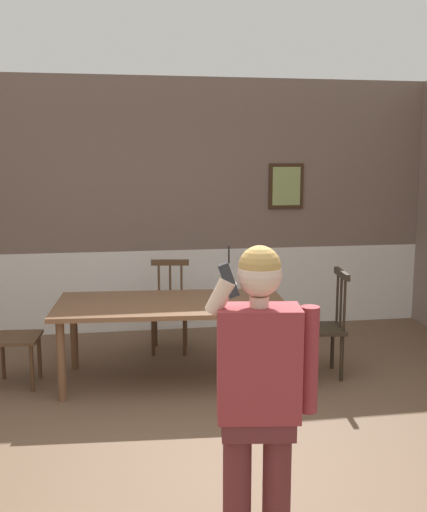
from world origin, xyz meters
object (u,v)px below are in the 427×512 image
at_px(dining_table, 171,310).
at_px(chair_by_doorway, 324,326).
at_px(chair_at_table_head, 11,333).
at_px(person_figure, 260,389).
at_px(chair_near_window, 170,306).

xyz_separation_m(dining_table, chair_by_doorway, (1.40, -0.10, -0.19)).
xyz_separation_m(chair_by_doorway, chair_at_table_head, (-2.81, 0.20, 0.01)).
bearing_deg(person_figure, dining_table, -77.72).
distance_m(chair_near_window, chair_by_doorway, 1.65).
relative_size(chair_near_window, chair_by_doorway, 0.95).
bearing_deg(dining_table, person_figure, -85.80).
relative_size(chair_by_doorway, person_figure, 0.61).
distance_m(chair_by_doorway, chair_at_table_head, 2.82).
bearing_deg(person_figure, chair_by_doorway, -108.38).
bearing_deg(person_figure, chair_at_table_head, -50.86).
bearing_deg(chair_at_table_head, dining_table, 90.36).
relative_size(chair_near_window, person_figure, 0.58).
bearing_deg(chair_at_table_head, person_figure, 35.43).
height_order(chair_near_window, chair_by_doorway, chair_by_doorway).
height_order(dining_table, chair_near_window, chair_near_window).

